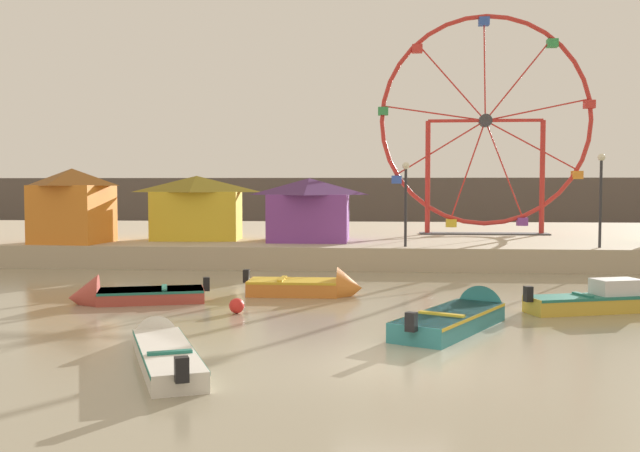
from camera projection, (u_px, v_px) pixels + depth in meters
The scene contains 15 objects.
ground_plane at pixel (393, 362), 15.10m from camera, with size 240.00×240.00×0.00m, color gray.
quay_promenade at pixel (385, 240), 42.47m from camera, with size 110.00×23.20×1.01m, color #B7A88E.
distant_town_skyline at pixel (383, 202), 66.81m from camera, with size 140.00×3.00×4.40m, color #564C47.
motorboat_mustard_yellow at pixel (624, 300), 21.34m from camera, with size 5.68×2.68×1.21m.
motorboat_white_red_stripe at pixel (162, 347), 15.56m from camera, with size 3.08×5.49×1.01m.
motorboat_orange_hull at pixel (314, 287), 24.38m from camera, with size 4.02×1.50×1.40m.
motorboat_teal_painted at pixel (465, 315), 19.24m from camera, with size 3.78×5.51×1.32m.
motorboat_faded_red at pixel (123, 296), 22.77m from camera, with size 4.38×2.58×1.41m.
ferris_wheel_red_frame at pixel (485, 125), 39.50m from camera, with size 11.60×1.20×11.93m.
carnival_booth_purple_stall at pixel (309, 208), 35.02m from camera, with size 4.14×3.94×3.03m.
carnival_booth_yellow_awning at pixel (197, 207), 35.74m from camera, with size 4.78×3.06×3.15m.
carnival_booth_orange_canopy at pixel (72, 204), 33.85m from camera, with size 3.67×3.53×3.47m.
promenade_lamp_near at pixel (406, 191), 31.68m from camera, with size 0.32×0.32×3.69m.
promenade_lamp_far at pixel (601, 186), 31.11m from camera, with size 0.32×0.32×4.04m.
mooring_buoy_orange at pixel (237, 306), 20.89m from camera, with size 0.44×0.44×0.44m, color red.
Camera 1 is at (-0.29, -15.00, 3.66)m, focal length 40.81 mm.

